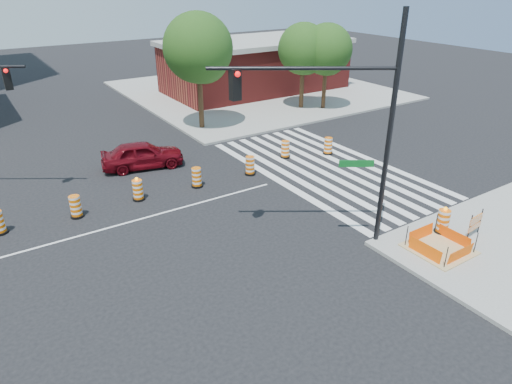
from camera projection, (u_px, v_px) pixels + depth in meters
ground at (137, 220)px, 20.26m from camera, size 120.00×120.00×0.00m
sidewalk_ne at (255, 90)px, 42.69m from camera, size 22.00×22.00×0.15m
crosswalk_east at (325, 168)px, 25.65m from camera, size 6.75×13.50×0.01m
lane_centerline at (137, 220)px, 20.25m from camera, size 14.00×0.12×0.01m
excavation_pit at (439, 248)px, 17.79m from camera, size 2.20×2.20×0.90m
brick_storefront at (255, 65)px, 41.72m from camera, size 16.50×8.50×4.60m
red_coupe at (142, 155)px, 25.46m from camera, size 4.76×2.74×1.53m
signal_pole_se at (341, 114)px, 16.29m from camera, size 5.67×3.73×8.79m
pit_drum at (443, 222)px, 18.76m from camera, size 0.61×0.61×1.21m
barricade at (475, 223)px, 18.49m from camera, size 0.95×0.14×1.11m
tree_north_c at (199, 52)px, 29.97m from camera, size 4.60×4.60×7.83m
tree_north_d at (303, 52)px, 35.08m from camera, size 3.94×3.92×6.67m
tree_north_e at (327, 52)px, 34.95m from camera, size 3.91×3.91×6.64m
median_drum_3 at (76, 207)px, 20.34m from camera, size 0.60×0.60×1.02m
median_drum_4 at (138, 191)px, 21.89m from camera, size 0.60×0.60×1.18m
median_drum_5 at (197, 178)px, 23.25m from camera, size 0.60×0.60×1.02m
median_drum_6 at (250, 166)px, 24.69m from camera, size 0.60×0.60×1.02m
median_drum_7 at (285, 150)px, 26.97m from camera, size 0.60×0.60×1.02m
median_drum_8 at (328, 146)px, 27.51m from camera, size 0.60×0.60×1.02m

